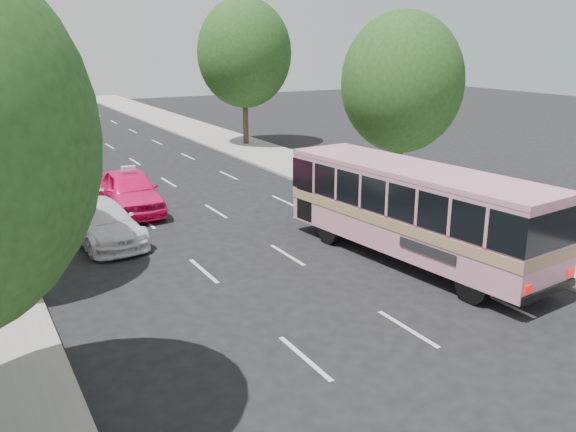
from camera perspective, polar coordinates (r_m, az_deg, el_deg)
ground at (r=16.18m, az=3.77°, el=-8.47°), size 120.00×120.00×0.00m
sidewalk_right at (r=36.90m, az=-1.98°, el=5.77°), size 4.00×90.00×0.12m
tree_right_near at (r=26.37m, az=10.86°, el=12.59°), size 5.10×5.10×7.95m
tree_right_far at (r=40.09m, az=-3.98°, el=15.29°), size 6.00×6.00×9.35m
pink_bus at (r=19.16m, az=11.68°, el=1.14°), size 3.40×9.64×3.01m
pink_taxi at (r=25.43m, az=-14.56°, el=2.28°), size 2.27×5.09×1.70m
white_pickup at (r=21.89m, az=-17.04°, el=-0.56°), size 2.41×4.96×1.39m
tour_coach_front at (r=33.95m, az=-22.99°, el=6.80°), size 2.81×10.84×3.22m
taxi_roof_sign at (r=25.23m, az=-14.71°, el=4.36°), size 0.56×0.21×0.18m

